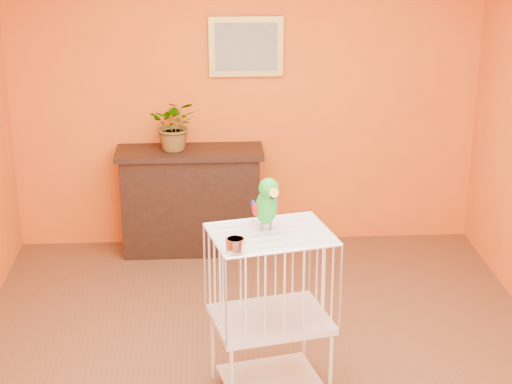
{
  "coord_description": "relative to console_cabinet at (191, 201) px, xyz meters",
  "views": [
    {
      "loc": [
        -0.34,
        -4.87,
        3.01
      ],
      "look_at": [
        -0.06,
        -0.15,
        1.32
      ],
      "focal_mm": 60.0,
      "sensor_mm": 36.0,
      "label": 1
    }
  ],
  "objects": [
    {
      "name": "console_cabinet",
      "position": [
        0.0,
        0.0,
        0.0
      ],
      "size": [
        1.24,
        0.45,
        0.92
      ],
      "color": "black",
      "rests_on": "ground"
    },
    {
      "name": "potted_plant",
      "position": [
        -0.11,
        0.01,
        0.63
      ],
      "size": [
        0.42,
        0.46,
        0.34
      ],
      "primitive_type": "imported",
      "rotation": [
        0.0,
        0.0,
        -0.07
      ],
      "color": "#26722D",
      "rests_on": "console_cabinet"
    },
    {
      "name": "feed_cup",
      "position": [
        0.3,
        -2.5,
        0.66
      ],
      "size": [
        0.11,
        0.11,
        0.08
      ],
      "primitive_type": "cylinder",
      "color": "silver",
      "rests_on": "birdcage"
    },
    {
      "name": "parrot",
      "position": [
        0.49,
        -2.19,
        0.78
      ],
      "size": [
        0.18,
        0.31,
        0.34
      ],
      "rotation": [
        0.0,
        0.0,
        0.29
      ],
      "color": "#59544C",
      "rests_on": "birdcage"
    },
    {
      "name": "birdcage",
      "position": [
        0.52,
        -2.24,
        0.1
      ],
      "size": [
        0.8,
        0.67,
        1.07
      ],
      "rotation": [
        0.0,
        0.0,
        0.22
      ],
      "color": "silver",
      "rests_on": "ground"
    },
    {
      "name": "framed_picture",
      "position": [
        0.49,
        0.18,
        1.29
      ],
      "size": [
        0.62,
        0.04,
        0.5
      ],
      "color": "gold",
      "rests_on": "room_shell"
    },
    {
      "name": "room_shell",
      "position": [
        0.49,
        -2.03,
        1.12
      ],
      "size": [
        4.5,
        4.5,
        4.5
      ],
      "color": "orange",
      "rests_on": "ground"
    },
    {
      "name": "ground",
      "position": [
        0.49,
        -2.03,
        -0.46
      ],
      "size": [
        4.5,
        4.5,
        0.0
      ],
      "primitive_type": "plane",
      "color": "brown",
      "rests_on": "ground"
    }
  ]
}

